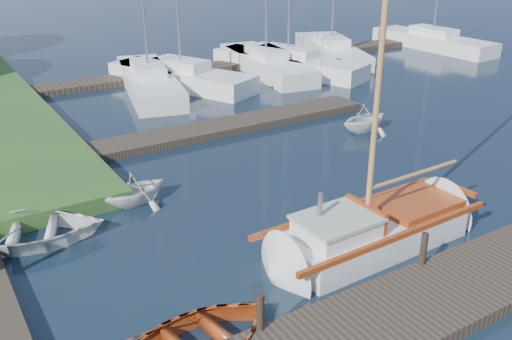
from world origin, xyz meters
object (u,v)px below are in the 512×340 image
dinghy (195,339)px  marina_boat_3 (266,62)px  mooring_post_2 (424,248)px  sailboat (376,232)px  marina_boat_5 (331,49)px  marina_boat_7 (433,40)px  marina_boat_1 (149,79)px  marina_boat_2 (181,75)px  tender_b (136,186)px  mooring_post_1 (260,312)px  tender_a (23,228)px  tender_d (366,116)px  marina_boat_4 (288,62)px

dinghy → marina_boat_3: bearing=-45.7°
mooring_post_2 → sailboat: (0.03, 1.61, -0.36)m
marina_boat_5 → marina_boat_7: (7.70, -1.15, -0.00)m
marina_boat_1 → marina_boat_2: bearing=-80.1°
marina_boat_2 → marina_boat_7: bearing=-114.3°
tender_b → marina_boat_5: bearing=-67.4°
tender_b → marina_boat_1: size_ratio=0.19×
mooring_post_1 → marina_boat_2: bearing=69.5°
mooring_post_2 → marina_boat_3: 20.52m
tender_b → marina_boat_3: 16.98m
tender_a → sailboat: bearing=-102.4°
dinghy → tender_d: tender_d is taller
dinghy → tender_d: size_ratio=1.57×
marina_boat_2 → marina_boat_7: size_ratio=1.04×
marina_boat_3 → marina_boat_7: marina_boat_7 is taller
tender_d → marina_boat_2: bearing=14.2°
marina_boat_2 → sailboat: bearing=147.4°
marina_boat_2 → marina_boat_5: (10.71, 1.18, -0.01)m
marina_boat_3 → marina_boat_5: 5.42m
dinghy → marina_boat_4: marina_boat_4 is taller
marina_boat_1 → marina_boat_2: (1.71, -0.11, 0.01)m
mooring_post_1 → marina_boat_1: (5.25, 18.76, -0.13)m
tender_a → marina_boat_3: (15.48, 12.47, 0.14)m
dinghy → marina_boat_1: marina_boat_1 is taller
marina_boat_7 → tender_a: bearing=110.5°
tender_d → marina_boat_7: marina_boat_7 is taller
tender_a → marina_boat_2: marina_boat_2 is taller
tender_a → tender_d: size_ratio=1.74×
mooring_post_1 → marina_boat_2: size_ratio=0.07×
tender_a → marina_boat_3: size_ratio=0.38×
mooring_post_2 → marina_boat_7: (20.87, 18.69, -0.13)m
mooring_post_1 → tender_b: size_ratio=0.38×
dinghy → marina_boat_3: 23.09m
marina_boat_2 → tender_b: bearing=125.0°
sailboat → dinghy: (-5.80, -1.31, 0.03)m
marina_boat_1 → marina_boat_5: bearing=-71.6°
marina_boat_1 → mooring_post_2: bearing=-168.8°
marina_boat_3 → marina_boat_5: bearing=-72.4°
sailboat → tender_b: sailboat is taller
tender_d → marina_boat_7: 18.20m
mooring_post_1 → dinghy: (-1.27, 0.30, -0.32)m
dinghy → marina_boat_2: 20.11m
marina_boat_1 → marina_boat_5: marina_boat_5 is taller
mooring_post_2 → tender_b: bearing=121.4°
dinghy → tender_b: 6.98m
mooring_post_1 → marina_boat_3: marina_boat_3 is taller
sailboat → marina_boat_3: (7.79, 17.36, 0.22)m
mooring_post_2 → marina_boat_3: (7.82, 18.97, -0.14)m
tender_a → tender_b: 3.38m
marina_boat_1 → marina_boat_7: (20.12, -0.07, 0.00)m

